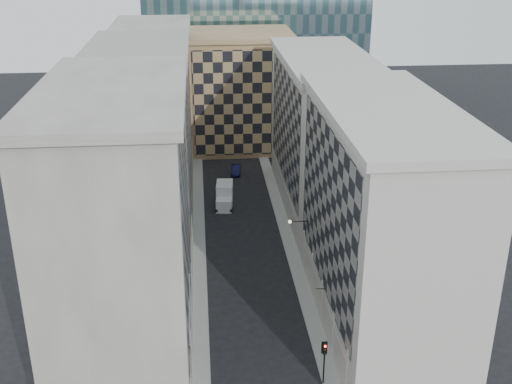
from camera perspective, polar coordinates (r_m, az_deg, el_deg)
sidewalk_west at (r=73.47m, az=-5.07°, el=-5.26°), size 1.50×100.00×0.15m
sidewalk_east at (r=74.13m, az=3.10°, el=-4.93°), size 1.50×100.00×0.15m
bldg_left_a at (r=51.58m, az=-11.62°, el=-3.75°), size 10.80×22.80×23.70m
bldg_left_b at (r=72.05m, az=-9.89°, el=3.66°), size 10.80×22.80×22.70m
bldg_left_c at (r=93.21m, az=-8.92°, el=7.75°), size 10.80×22.80×21.70m
bldg_right_a at (r=57.58m, az=10.97°, el=-2.46°), size 10.80×26.80×20.70m
bldg_right_b at (r=82.26m, az=5.97°, el=5.19°), size 10.80×28.80×19.70m
tan_block at (r=106.06m, az=-1.46°, el=9.05°), size 16.80×14.80×18.80m
flagpoles_left at (r=48.74m, az=-5.93°, el=-10.22°), size 0.10×6.33×2.33m
bracket_lamp at (r=65.97m, az=3.18°, el=-2.65°), size 1.98×0.36×0.36m
traffic_light at (r=52.65m, az=6.11°, el=-14.16°), size 0.49×0.41×3.87m
box_truck at (r=84.73m, az=-2.82°, el=-0.38°), size 2.55×5.38×2.87m
dark_car at (r=95.64m, az=-1.80°, el=1.99°), size 1.64×3.96×1.27m
shop_sign at (r=58.56m, az=5.55°, el=-8.88°), size 0.81×0.71×0.78m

